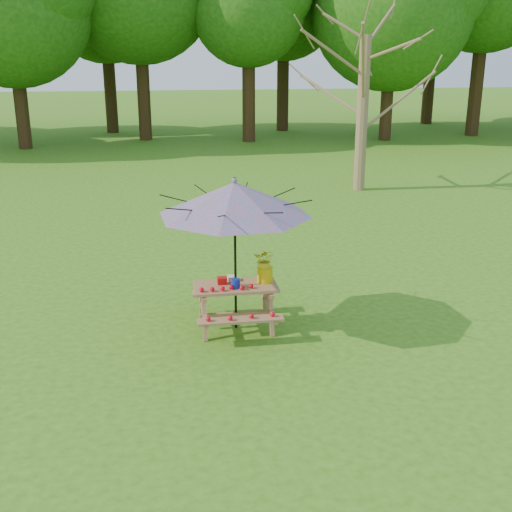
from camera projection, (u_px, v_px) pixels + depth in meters
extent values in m
plane|color=#3C6C14|center=(359.00, 420.00, 7.12)|extent=(120.00, 120.00, 0.00)
cylinder|color=brown|center=(362.00, 115.00, 18.10)|extent=(0.32, 0.32, 4.31)
cube|color=#9D6747|center=(236.00, 286.00, 9.29)|extent=(1.20, 0.62, 0.04)
cube|color=#9D6747|center=(241.00, 320.00, 8.87)|extent=(1.20, 0.22, 0.04)
cube|color=#9D6747|center=(231.00, 292.00, 9.90)|extent=(1.20, 0.22, 0.04)
cylinder|color=black|center=(235.00, 255.00, 9.15)|extent=(0.04, 0.04, 2.25)
cone|color=#1F75B0|center=(235.00, 199.00, 8.89)|extent=(2.74, 2.74, 0.47)
sphere|color=#1F75B0|center=(234.00, 181.00, 8.81)|extent=(0.08, 0.08, 0.08)
cube|color=red|center=(222.00, 281.00, 9.33)|extent=(0.14, 0.12, 0.10)
cylinder|color=#1425A8|center=(236.00, 283.00, 9.18)|extent=(0.13, 0.13, 0.13)
cube|color=white|center=(232.00, 278.00, 9.47)|extent=(0.13, 0.13, 0.07)
cylinder|color=#D8B60B|center=(265.00, 274.00, 9.39)|extent=(0.23, 0.23, 0.23)
imported|color=yellow|center=(265.00, 260.00, 9.32)|extent=(0.39, 0.36, 0.34)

